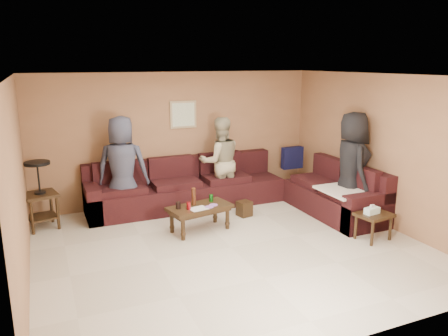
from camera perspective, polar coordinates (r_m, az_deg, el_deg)
name	(u,v)px	position (r m, az deg, el deg)	size (l,w,h in m)	color
room	(232,137)	(6.10, 0.99, 4.07)	(5.60, 5.50, 2.50)	beige
sectional_sofa	(238,193)	(8.09, 1.81, -3.23)	(4.65, 2.90, 0.97)	black
coffee_table	(199,209)	(7.08, -3.23, -5.43)	(1.09, 0.69, 0.70)	#312010
end_table_left	(40,194)	(7.72, -22.88, -3.13)	(0.59, 0.59, 1.13)	#312010
side_table_right	(373,217)	(7.11, 18.94, -6.03)	(0.57, 0.49, 0.57)	#312010
waste_bin	(244,209)	(7.82, 2.67, -5.32)	(0.22, 0.22, 0.27)	#312010
wall_art	(183,114)	(8.42, -5.35, 6.97)	(0.52, 0.04, 0.52)	tan
person_left	(123,168)	(7.73, -13.11, 0.03)	(0.88, 0.57, 1.80)	#323546
person_middle	(220,162)	(8.26, -0.50, 0.85)	(0.82, 0.64, 1.69)	tan
person_right	(351,166)	(7.81, 16.30, 0.23)	(0.92, 0.60, 1.87)	black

